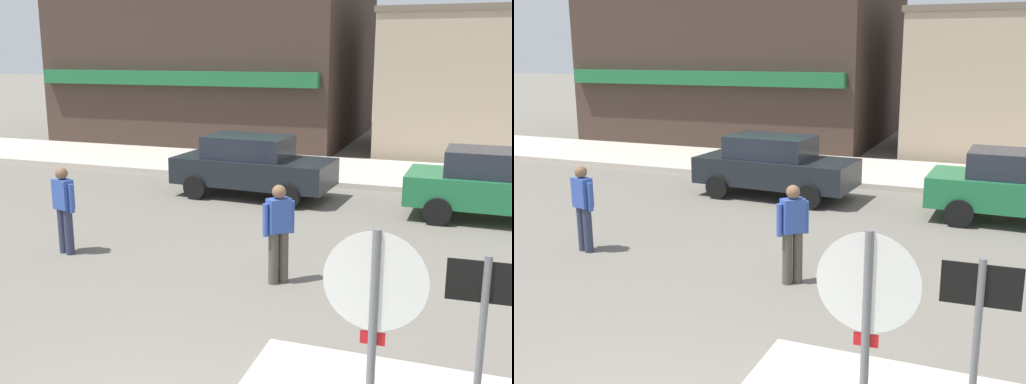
# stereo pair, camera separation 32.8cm
# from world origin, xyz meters

# --- Properties ---
(kerb_far) EXTENTS (80.00, 4.00, 0.15)m
(kerb_far) POSITION_xyz_m (0.00, 13.73, 0.07)
(kerb_far) COLOR beige
(kerb_far) RESTS_ON ground
(stop_sign) EXTENTS (0.82, 0.07, 2.30)m
(stop_sign) POSITION_xyz_m (2.20, 0.43, 1.52)
(stop_sign) COLOR slate
(stop_sign) RESTS_ON ground
(one_way_sign) EXTENTS (0.60, 0.06, 2.10)m
(one_way_sign) POSITION_xyz_m (3.02, 0.68, 1.33)
(one_way_sign) COLOR slate
(one_way_sign) RESTS_ON ground
(parked_car_nearest) EXTENTS (4.10, 2.07, 1.56)m
(parked_car_nearest) POSITION_xyz_m (-2.30, 10.06, 0.81)
(parked_car_nearest) COLOR black
(parked_car_nearest) RESTS_ON ground
(parked_car_second) EXTENTS (4.05, 1.98, 1.56)m
(parked_car_second) POSITION_xyz_m (3.54, 9.71, 0.81)
(parked_car_second) COLOR #1E6B3D
(parked_car_second) RESTS_ON ground
(pedestrian_crossing_near) EXTENTS (0.55, 0.31, 1.61)m
(pedestrian_crossing_near) POSITION_xyz_m (-4.00, 4.71, 0.87)
(pedestrian_crossing_near) COLOR #2D334C
(pedestrian_crossing_near) RESTS_ON ground
(pedestrian_crossing_far) EXTENTS (0.45, 0.45, 1.61)m
(pedestrian_crossing_far) POSITION_xyz_m (0.10, 4.64, 0.87)
(pedestrian_crossing_far) COLOR #4C473D
(pedestrian_crossing_far) RESTS_ON ground
(building_corner_shop) EXTENTS (11.75, 10.17, 8.60)m
(building_corner_shop) POSITION_xyz_m (-7.38, 20.56, 4.30)
(building_corner_shop) COLOR #3D2D26
(building_corner_shop) RESTS_ON ground
(building_storefront_left_near) EXTENTS (8.28, 6.22, 5.06)m
(building_storefront_left_near) POSITION_xyz_m (3.81, 19.18, 2.54)
(building_storefront_left_near) COLOR tan
(building_storefront_left_near) RESTS_ON ground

